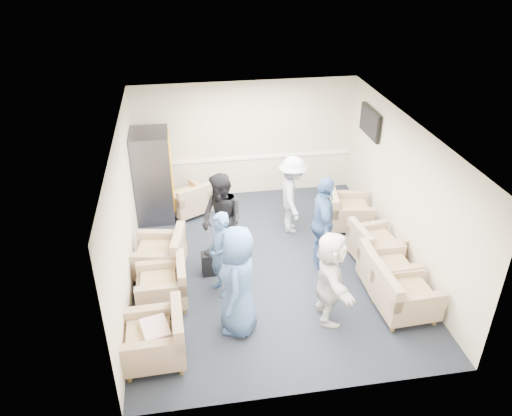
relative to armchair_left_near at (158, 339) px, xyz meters
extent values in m
plane|color=black|center=(2.02, 2.02, -0.36)|extent=(6.00, 6.00, 0.00)
plane|color=silver|center=(2.02, 2.02, 2.34)|extent=(6.00, 6.00, 0.00)
cube|color=beige|center=(2.02, 5.02, 0.99)|extent=(5.00, 0.02, 2.70)
cube|color=beige|center=(2.02, -0.98, 0.99)|extent=(5.00, 0.02, 2.70)
cube|color=beige|center=(-0.48, 2.02, 0.99)|extent=(0.02, 6.00, 2.70)
cube|color=beige|center=(4.52, 2.02, 0.99)|extent=(0.02, 6.00, 2.70)
cube|color=white|center=(2.02, 5.00, 0.54)|extent=(4.98, 0.04, 0.06)
cube|color=black|center=(4.46, 3.82, 1.69)|extent=(0.07, 1.00, 0.58)
cube|color=black|center=(4.43, 3.82, 1.69)|extent=(0.01, 0.92, 0.50)
cube|color=#4B4A52|center=(4.50, 3.82, 1.54)|extent=(0.04, 0.10, 0.25)
cube|color=#987D62|center=(-0.06, 0.00, -0.08)|extent=(0.92, 0.92, 0.30)
cube|color=#9C8356|center=(-0.06, 0.00, 0.12)|extent=(0.64, 0.60, 0.11)
cube|color=#987D62|center=(0.31, 0.01, 0.28)|extent=(0.17, 0.90, 0.42)
cube|color=#987D62|center=(0.05, 1.26, -0.11)|extent=(0.84, 0.84, 0.27)
cube|color=#9C8356|center=(0.05, 1.26, 0.08)|extent=(0.58, 0.54, 0.10)
cube|color=#987D62|center=(0.40, 1.26, 0.23)|extent=(0.15, 0.83, 0.39)
cube|color=#987D62|center=(0.00, 2.13, -0.08)|extent=(1.04, 1.04, 0.30)
cube|color=#9C8356|center=(0.00, 2.13, 0.12)|extent=(0.71, 0.68, 0.11)
cube|color=#987D62|center=(0.37, 2.06, 0.27)|extent=(0.30, 0.91, 0.42)
cube|color=#987D62|center=(3.98, 0.35, -0.09)|extent=(0.93, 0.93, 0.29)
cube|color=#9C8356|center=(3.98, 0.35, 0.11)|extent=(0.64, 0.60, 0.10)
cube|color=#987D62|center=(3.61, 0.34, 0.27)|extent=(0.19, 0.89, 0.42)
cube|color=#987D62|center=(3.95, 1.04, -0.10)|extent=(0.86, 0.86, 0.28)
cube|color=#9C8356|center=(3.95, 1.04, 0.10)|extent=(0.60, 0.56, 0.10)
cube|color=#987D62|center=(3.59, 1.04, 0.25)|extent=(0.15, 0.86, 0.40)
cube|color=#987D62|center=(4.04, 1.87, -0.10)|extent=(0.94, 0.94, 0.28)
cube|color=#9C8356|center=(4.04, 1.87, 0.08)|extent=(0.65, 0.61, 0.10)
cube|color=#987D62|center=(3.69, 1.83, 0.23)|extent=(0.25, 0.85, 0.39)
cube|color=#987D62|center=(3.93, 3.11, -0.09)|extent=(1.01, 1.01, 0.29)
cube|color=#9C8356|center=(3.93, 3.11, 0.11)|extent=(0.70, 0.66, 0.10)
cube|color=#987D62|center=(3.57, 3.17, 0.27)|extent=(0.28, 0.90, 0.42)
cube|color=#987D62|center=(0.60, 4.24, -0.11)|extent=(1.10, 1.10, 0.27)
cube|color=#9C8356|center=(0.60, 4.24, 0.07)|extent=(0.73, 0.74, 0.10)
cube|color=#987D62|center=(0.76, 3.94, 0.21)|extent=(0.78, 0.50, 0.38)
cube|color=#4B4A52|center=(-0.08, 4.22, 0.62)|extent=(0.77, 0.93, 1.96)
cube|color=orange|center=(0.32, 4.22, 0.72)|extent=(0.02, 0.79, 1.57)
cube|color=black|center=(0.32, 4.22, -0.10)|extent=(0.02, 0.46, 0.12)
cube|color=black|center=(0.93, 1.94, -0.14)|extent=(0.33, 0.25, 0.44)
sphere|color=black|center=(0.93, 1.94, 0.06)|extent=(0.22, 0.22, 0.22)
cube|color=silver|center=(-0.01, 0.00, 0.19)|extent=(0.47, 0.56, 0.14)
imported|color=#3A598D|center=(1.25, 0.45, 0.56)|extent=(0.79, 1.02, 1.84)
imported|color=#3A598D|center=(1.07, 1.39, 0.42)|extent=(0.58, 0.67, 1.56)
imported|color=black|center=(1.19, 2.30, 0.54)|extent=(1.05, 1.11, 1.80)
imported|color=beige|center=(2.72, 3.19, 0.47)|extent=(0.73, 1.13, 1.65)
imported|color=#3A598D|center=(2.98, 1.88, 0.55)|extent=(0.58, 1.12, 1.82)
imported|color=silver|center=(2.70, 0.46, 0.44)|extent=(0.59, 1.52, 1.61)
camera|label=1|loc=(0.56, -5.51, 5.24)|focal=35.00mm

